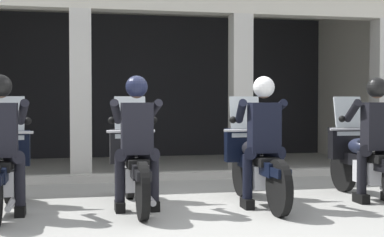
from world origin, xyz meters
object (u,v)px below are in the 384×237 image
motorcycle_center_right (256,164)px  motorcycle_far_right (364,161)px  motorcycle_far_left (4,169)px  police_officer_center_left (137,131)px  motorcycle_center_left (134,166)px  police_officer_center_right (263,130)px  police_officer_far_left (1,133)px  police_officer_far_right (376,129)px

motorcycle_center_right → motorcycle_far_right: same height
motorcycle_far_left → police_officer_center_left: 1.60m
motorcycle_center_left → motorcycle_center_right: size_ratio=1.00×
motorcycle_far_left → motorcycle_center_right: size_ratio=1.00×
motorcycle_center_right → police_officer_center_right: police_officer_center_right is taller
police_officer_far_left → police_officer_far_right: (4.54, -0.09, 0.00)m
police_officer_center_left → police_officer_far_right: 3.03m
motorcycle_center_right → police_officer_center_right: (-0.00, -0.28, 0.44)m
police_officer_center_right → police_officer_far_left: bearing=176.7°
motorcycle_center_left → motorcycle_far_left: bearing=-177.5°
police_officer_center_right → police_officer_far_right: same height
motorcycle_far_left → motorcycle_far_right: size_ratio=1.00×
motorcycle_center_right → motorcycle_far_right: (1.51, 0.03, 0.00)m
motorcycle_far_left → motorcycle_center_right: bearing=-0.7°
police_officer_far_left → police_officer_center_right: same height
motorcycle_far_left → police_officer_center_left: bearing=-9.2°
police_officer_far_left → police_officer_far_right: size_ratio=1.00×
motorcycle_far_left → motorcycle_center_left: size_ratio=1.00×
motorcycle_center_left → motorcycle_center_right: (1.51, -0.12, 0.00)m
police_officer_far_left → police_officer_center_right: 3.03m
police_officer_center_right → motorcycle_far_right: size_ratio=0.78×
motorcycle_center_left → motorcycle_far_right: (3.03, -0.08, 0.00)m
motorcycle_center_right → police_officer_center_right: size_ratio=1.29×
police_officer_center_right → police_officer_far_right: 1.51m
motorcycle_far_right → police_officer_far_right: 0.52m
motorcycle_far_right → police_officer_center_left: bearing=-175.2°
motorcycle_far_right → motorcycle_center_right: bearing=-177.7°
motorcycle_far_right → police_officer_far_left: bearing=-176.5°
motorcycle_center_left → police_officer_far_left: bearing=-166.9°
police_officer_center_left → motorcycle_far_right: (3.03, 0.20, -0.44)m
police_officer_far_right → police_officer_far_left: bearing=179.9°
police_officer_center_left → motorcycle_far_right: police_officer_center_left is taller
motorcycle_far_left → police_officer_center_left: (1.51, -0.29, 0.44)m
police_officer_center_right → motorcycle_far_right: police_officer_center_right is taller
motorcycle_far_left → police_officer_center_left: police_officer_center_left is taller
police_officer_far_left → motorcycle_far_right: size_ratio=0.78×
motorcycle_far_left → motorcycle_far_right: same height
police_officer_far_left → motorcycle_center_right: police_officer_far_left is taller
police_officer_center_right → police_officer_center_left: bearing=174.5°
police_officer_far_left → motorcycle_far_right: 4.56m
police_officer_center_left → police_officer_far_left: bearing=-177.5°
police_officer_far_left → police_officer_center_left: 1.51m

